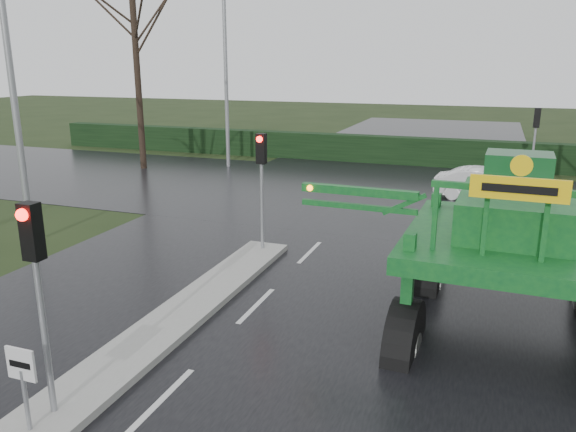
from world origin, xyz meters
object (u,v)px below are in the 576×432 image
(traffic_signal_far, at_px, (536,130))
(street_light_left_near, at_px, (15,42))
(traffic_signal_near, at_px, (35,265))
(white_sedan, at_px, (483,200))
(keep_left_sign, at_px, (23,376))
(traffic_signal_mid, at_px, (261,167))
(crop_sprayer, at_px, (413,231))
(street_light_left_far, at_px, (231,51))

(traffic_signal_far, bearing_deg, street_light_left_near, 43.63)
(traffic_signal_near, distance_m, white_sedan, 18.85)
(white_sedan, bearing_deg, keep_left_sign, 165.80)
(traffic_signal_near, height_order, traffic_signal_mid, same)
(traffic_signal_near, relative_size, crop_sprayer, 0.40)
(traffic_signal_near, height_order, traffic_signal_far, same)
(crop_sprayer, bearing_deg, white_sedan, 87.12)
(traffic_signal_near, xyz_separation_m, traffic_signal_mid, (0.00, 8.50, 0.00))
(traffic_signal_far, xyz_separation_m, crop_sprayer, (-2.99, -16.56, -0.25))
(street_light_left_far, xyz_separation_m, white_sedan, (12.82, -3.30, -5.99))
(keep_left_sign, bearing_deg, traffic_signal_near, 90.00)
(keep_left_sign, height_order, white_sedan, keep_left_sign)
(traffic_signal_mid, bearing_deg, white_sedan, 57.24)
(keep_left_sign, relative_size, street_light_left_near, 0.14)
(keep_left_sign, relative_size, white_sedan, 0.35)
(traffic_signal_mid, height_order, traffic_signal_far, same)
(keep_left_sign, xyz_separation_m, traffic_signal_far, (7.80, 21.51, 1.53))
(traffic_signal_mid, relative_size, crop_sprayer, 0.40)
(traffic_signal_near, bearing_deg, white_sedan, 71.50)
(street_light_left_near, xyz_separation_m, white_sedan, (12.82, 10.70, -5.99))
(keep_left_sign, bearing_deg, street_light_left_far, 107.78)
(keep_left_sign, height_order, street_light_left_near, street_light_left_near)
(keep_left_sign, xyz_separation_m, white_sedan, (5.92, 18.20, -1.06))
(keep_left_sign, bearing_deg, white_sedan, 71.97)
(crop_sprayer, bearing_deg, traffic_signal_far, 81.69)
(street_light_left_far, relative_size, white_sedan, 2.57)
(traffic_signal_mid, bearing_deg, street_light_left_near, -167.79)
(traffic_signal_far, bearing_deg, keep_left_sign, 70.07)
(street_light_left_far, height_order, white_sedan, street_light_left_far)
(crop_sprayer, height_order, white_sedan, crop_sprayer)
(traffic_signal_mid, bearing_deg, traffic_signal_near, -90.00)
(crop_sprayer, xyz_separation_m, white_sedan, (1.12, 13.26, -2.34))
(traffic_signal_near, xyz_separation_m, crop_sprayer, (4.81, 4.45, -0.25))
(crop_sprayer, bearing_deg, street_light_left_far, 127.19)
(street_light_left_near, bearing_deg, traffic_signal_far, 43.63)
(street_light_left_far, bearing_deg, street_light_left_near, -90.00)
(traffic_signal_mid, distance_m, white_sedan, 11.25)
(street_light_left_near, bearing_deg, keep_left_sign, -47.41)
(street_light_left_near, distance_m, crop_sprayer, 12.52)
(keep_left_sign, relative_size, traffic_signal_mid, 0.38)
(traffic_signal_near, bearing_deg, traffic_signal_far, 69.64)
(traffic_signal_far, distance_m, street_light_left_far, 15.08)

